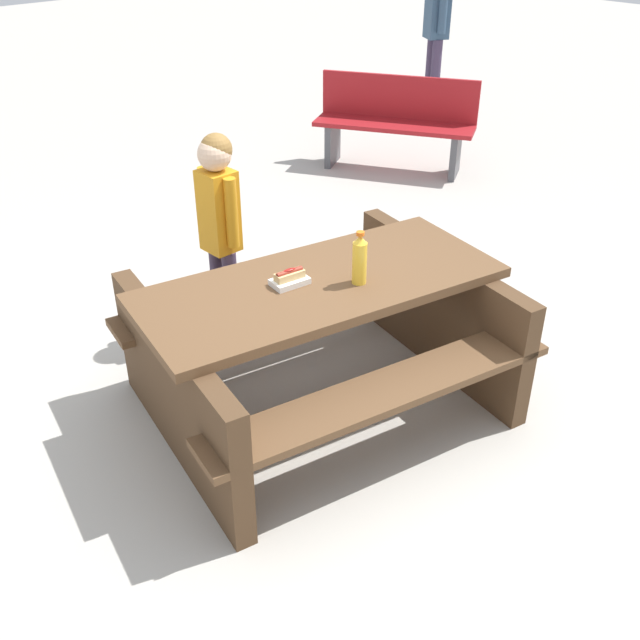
# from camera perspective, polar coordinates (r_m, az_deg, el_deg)

# --- Properties ---
(ground_plane) EXTENTS (30.00, 30.00, 0.00)m
(ground_plane) POSITION_cam_1_polar(r_m,az_deg,el_deg) (3.99, -0.00, -6.45)
(ground_plane) COLOR #B7B2A8
(ground_plane) RESTS_ON ground
(picnic_table) EXTENTS (2.06, 1.75, 0.75)m
(picnic_table) POSITION_cam_1_polar(r_m,az_deg,el_deg) (3.74, -0.00, -1.05)
(picnic_table) COLOR brown
(picnic_table) RESTS_ON ground
(soda_bottle) EXTENTS (0.07, 0.07, 0.27)m
(soda_bottle) POSITION_cam_1_polar(r_m,az_deg,el_deg) (3.51, 3.10, 4.73)
(soda_bottle) COLOR yellow
(soda_bottle) RESTS_ON picnic_table
(hotdog_tray) EXTENTS (0.19, 0.14, 0.08)m
(hotdog_tray) POSITION_cam_1_polar(r_m,az_deg,el_deg) (3.54, -2.38, 3.24)
(hotdog_tray) COLOR white
(hotdog_tray) RESTS_ON picnic_table
(child_in_coat) EXTENTS (0.20, 0.31, 1.25)m
(child_in_coat) POSITION_cam_1_polar(r_m,az_deg,el_deg) (4.27, -7.85, 8.35)
(child_in_coat) COLOR #3F334C
(child_in_coat) RESTS_ON ground
(park_bench_near) EXTENTS (1.09, 1.50, 0.85)m
(park_bench_near) POSITION_cam_1_polar(r_m,az_deg,el_deg) (7.23, 5.90, 15.11)
(park_bench_near) COLOR maroon
(park_bench_near) RESTS_ON ground
(bystander_adult) EXTENTS (0.34, 0.38, 1.72)m
(bystander_adult) POSITION_cam_1_polar(r_m,az_deg,el_deg) (9.45, 9.12, 22.75)
(bystander_adult) COLOR #3F334C
(bystander_adult) RESTS_ON ground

